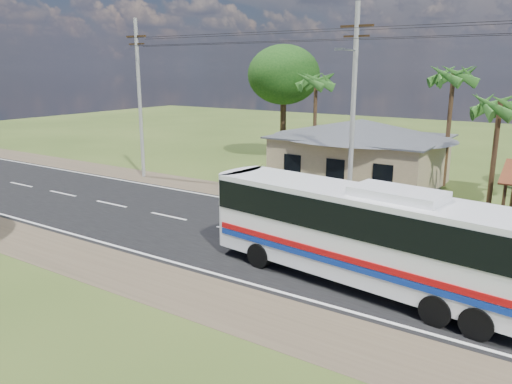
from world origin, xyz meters
TOP-DOWN VIEW (x-y plane):
  - ground at (0.00, 0.00)m, footprint 120.00×120.00m
  - road at (0.00, 0.00)m, footprint 120.00×16.00m
  - house at (1.00, 13.00)m, footprint 12.40×10.00m
  - utility_poles at (2.67, 6.49)m, footprint 32.80×2.22m
  - palm_near at (9.50, 11.00)m, footprint 2.80×2.80m
  - palm_mid at (6.00, 15.50)m, footprint 2.80×2.80m
  - palm_far at (-4.00, 16.00)m, footprint 2.80×2.80m
  - tree_behind_house at (-8.00, 18.00)m, footprint 6.00×6.00m
  - coach_bus at (7.50, -2.53)m, footprint 12.46×4.11m
  - motorcycle at (-0.60, 7.50)m, footprint 1.63×0.81m

SIDE VIEW (x-z plane):
  - ground at x=0.00m, z-range 0.00..0.00m
  - road at x=0.00m, z-range -0.01..0.02m
  - motorcycle at x=-0.60m, z-range 0.00..0.82m
  - coach_bus at x=7.50m, z-range 0.27..4.07m
  - house at x=1.00m, z-range 0.14..5.14m
  - palm_near at x=9.50m, z-range 2.36..9.06m
  - utility_poles at x=2.67m, z-range 0.27..11.27m
  - palm_far at x=-4.00m, z-range 2.83..10.53m
  - tree_behind_house at x=-8.00m, z-range 2.31..11.92m
  - palm_mid at x=6.00m, z-range 3.06..11.26m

